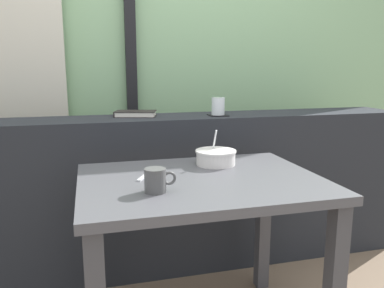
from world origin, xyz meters
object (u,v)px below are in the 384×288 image
(breakfast_table, at_px, (201,207))
(ceramic_mug, at_px, (156,180))
(coaster_square, at_px, (218,115))
(juice_glass, at_px, (218,107))
(closed_book, at_px, (135,114))
(fork_utensil, at_px, (146,175))
(soup_bowl, at_px, (216,157))

(breakfast_table, xyz_separation_m, ceramic_mug, (-0.20, -0.13, 0.16))
(coaster_square, height_order, juice_glass, juice_glass)
(breakfast_table, relative_size, juice_glass, 9.81)
(closed_book, xyz_separation_m, fork_utensil, (-0.04, -0.61, -0.18))
(soup_bowl, bearing_deg, juice_glass, 70.21)
(ceramic_mug, bearing_deg, closed_book, 87.87)
(breakfast_table, relative_size, ceramic_mug, 8.34)
(fork_utensil, bearing_deg, breakfast_table, 3.84)
(ceramic_mug, bearing_deg, breakfast_table, 32.15)
(coaster_square, bearing_deg, fork_utensil, -132.77)
(closed_book, relative_size, ceramic_mug, 2.17)
(closed_book, bearing_deg, breakfast_table, -76.39)
(coaster_square, xyz_separation_m, ceramic_mug, (-0.47, -0.73, -0.12))
(closed_book, bearing_deg, ceramic_mug, -92.13)
(coaster_square, bearing_deg, closed_book, 168.40)
(coaster_square, height_order, fork_utensil, coaster_square)
(breakfast_table, height_order, ceramic_mug, ceramic_mug)
(coaster_square, distance_m, ceramic_mug, 0.88)
(coaster_square, distance_m, soup_bowl, 0.46)
(juice_glass, bearing_deg, closed_book, 168.40)
(coaster_square, relative_size, soup_bowl, 0.55)
(coaster_square, height_order, soup_bowl, coaster_square)
(soup_bowl, relative_size, fork_utensil, 1.07)
(coaster_square, xyz_separation_m, juice_glass, (0.00, 0.00, 0.05))
(breakfast_table, bearing_deg, closed_book, 103.61)
(juice_glass, relative_size, closed_book, 0.39)
(breakfast_table, bearing_deg, coaster_square, 65.73)
(breakfast_table, height_order, closed_book, closed_book)
(breakfast_table, height_order, coaster_square, coaster_square)
(breakfast_table, relative_size, coaster_square, 9.42)
(closed_book, distance_m, soup_bowl, 0.61)
(fork_utensil, distance_m, ceramic_mug, 0.22)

